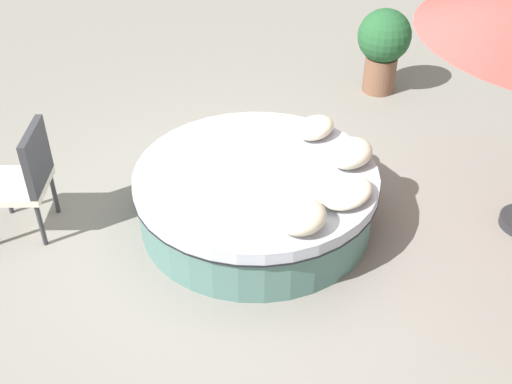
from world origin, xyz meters
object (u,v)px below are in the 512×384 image
throw_pillow_1 (345,192)px  throw_pillow_3 (315,128)px  planter (383,44)px  round_bed (256,196)px  throw_pillow_2 (350,153)px  patio_chair (26,175)px  throw_pillow_0 (299,215)px

throw_pillow_1 → throw_pillow_3: size_ratio=1.23×
throw_pillow_3 → planter: size_ratio=0.41×
round_bed → throw_pillow_3: (-0.79, 0.01, 0.34)m
throw_pillow_2 → planter: 2.48m
throw_pillow_2 → planter: (-2.24, -1.06, -0.03)m
round_bed → throw_pillow_2: bearing=141.1°
throw_pillow_3 → patio_chair: bearing=-32.9°
throw_pillow_2 → throw_pillow_3: 0.52m
throw_pillow_1 → round_bed: bearing=-76.9°
throw_pillow_0 → throw_pillow_1: throw_pillow_0 is taller
round_bed → throw_pillow_0: throw_pillow_0 is taller
throw_pillow_3 → planter: planter is taller
patio_chair → round_bed: bearing=-87.7°
round_bed → throw_pillow_2: 0.88m
planter → round_bed: bearing=11.0°
throw_pillow_0 → throw_pillow_3: size_ratio=1.00×
throw_pillow_0 → throw_pillow_2: throw_pillow_0 is taller
throw_pillow_0 → throw_pillow_1: size_ratio=0.81×
throw_pillow_0 → round_bed: bearing=-114.9°
round_bed → throw_pillow_0: (0.33, 0.72, 0.36)m
throw_pillow_0 → throw_pillow_1: bearing=173.7°
throw_pillow_3 → throw_pillow_1: bearing=51.2°
throw_pillow_2 → planter: bearing=-154.5°
round_bed → throw_pillow_3: throw_pillow_3 is taller
throw_pillow_0 → throw_pillow_2: size_ratio=0.93×
round_bed → throw_pillow_1: throw_pillow_1 is taller
throw_pillow_2 → throw_pillow_3: throw_pillow_2 is taller
throw_pillow_2 → patio_chair: patio_chair is taller
throw_pillow_2 → patio_chair: bearing=-43.7°
throw_pillow_0 → planter: planter is taller
throw_pillow_1 → planter: bearing=-153.6°
throw_pillow_2 → patio_chair: (1.95, -1.86, -0.06)m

